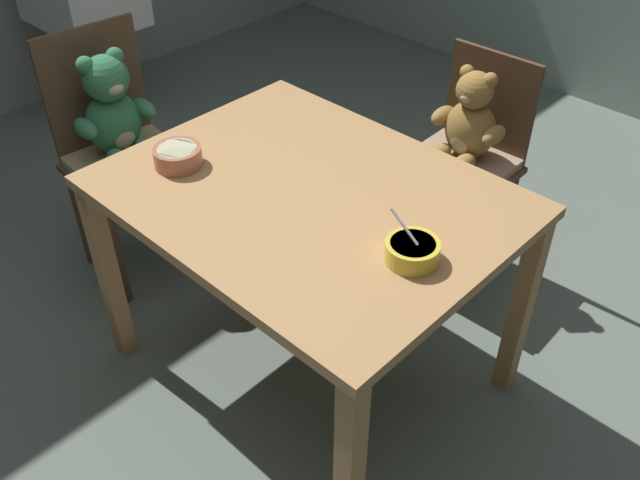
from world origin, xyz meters
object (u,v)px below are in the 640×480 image
at_px(dining_table, 308,217).
at_px(porridge_bowl_yellow_near_right, 412,251).
at_px(teddy_chair_near_left, 118,132).
at_px(teddy_chair_far_center, 464,146).
at_px(sink_basin, 86,18).
at_px(porridge_bowl_terracotta_near_left, 178,156).

xyz_separation_m(dining_table, porridge_bowl_yellow_near_right, (0.40, -0.04, 0.12)).
relative_size(dining_table, teddy_chair_near_left, 1.20).
bearing_deg(teddy_chair_near_left, teddy_chair_far_center, 47.61).
height_order(dining_table, sink_basin, sink_basin).
height_order(dining_table, teddy_chair_far_center, teddy_chair_far_center).
relative_size(porridge_bowl_yellow_near_right, sink_basin, 0.17).
xyz_separation_m(teddy_chair_near_left, sink_basin, (-1.12, 0.55, -0.02)).
bearing_deg(sink_basin, dining_table, -13.61).
relative_size(teddy_chair_far_center, porridge_bowl_yellow_near_right, 5.84).
relative_size(dining_table, porridge_bowl_yellow_near_right, 7.70).
distance_m(porridge_bowl_yellow_near_right, sink_basin, 2.52).
distance_m(teddy_chair_far_center, porridge_bowl_yellow_near_right, 0.94).
distance_m(teddy_chair_far_center, porridge_bowl_terracotta_near_left, 1.07).
height_order(dining_table, porridge_bowl_terracotta_near_left, porridge_bowl_terracotta_near_left).
relative_size(dining_table, teddy_chair_far_center, 1.32).
bearing_deg(dining_table, porridge_bowl_yellow_near_right, -5.16).
distance_m(porridge_bowl_terracotta_near_left, sink_basin, 1.81).
distance_m(dining_table, teddy_chair_far_center, 0.80).
bearing_deg(teddy_chair_near_left, porridge_bowl_terracotta_near_left, -6.19).
xyz_separation_m(teddy_chair_far_center, porridge_bowl_yellow_near_right, (0.38, -0.83, 0.22)).
bearing_deg(sink_basin, teddy_chair_far_center, 8.25).
bearing_deg(teddy_chair_far_center, porridge_bowl_terracotta_near_left, -23.89).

